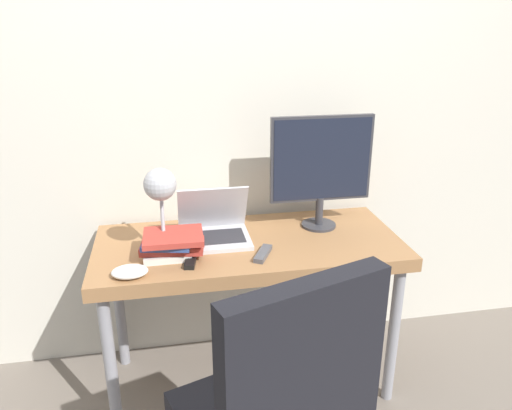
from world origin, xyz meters
name	(u,v)px	position (x,y,z in m)	size (l,w,h in m)	color
wall_back	(235,103)	(0.00, 0.67, 1.30)	(8.00, 0.05, 2.60)	beige
desk	(249,256)	(0.00, 0.30, 0.67)	(1.35, 0.61, 0.75)	#996B42
laptop	(214,229)	(-0.15, 0.35, 0.80)	(0.31, 0.26, 0.24)	silver
monitor	(321,164)	(0.35, 0.41, 1.05)	(0.47, 0.16, 0.52)	#333338
desk_lamp	(160,191)	(-0.37, 0.21, 1.04)	(0.13, 0.26, 0.38)	#4C4C51
office_chair	(280,409)	(-0.06, -0.55, 0.60)	(0.65, 0.63, 1.08)	black
book_stack	(171,244)	(-0.34, 0.21, 0.81)	(0.27, 0.20, 0.11)	silver
tv_remote	(263,254)	(0.03, 0.15, 0.76)	(0.10, 0.15, 0.02)	#4C4C51
media_remote	(191,259)	(-0.26, 0.16, 0.76)	(0.07, 0.17, 0.02)	black
game_controller	(130,272)	(-0.50, 0.07, 0.77)	(0.14, 0.10, 0.04)	white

